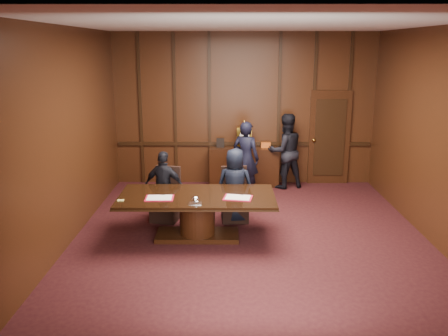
# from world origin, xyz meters

# --- Properties ---
(room) EXTENTS (7.00, 7.04, 3.50)m
(room) POSITION_xyz_m (0.07, 0.14, 1.72)
(room) COLOR black
(room) RESTS_ON ground
(sideboard) EXTENTS (1.60, 0.45, 1.54)m
(sideboard) POSITION_xyz_m (0.00, 3.26, 0.49)
(sideboard) COLOR black
(sideboard) RESTS_ON ground
(conference_table) EXTENTS (2.62, 1.32, 0.76)m
(conference_table) POSITION_xyz_m (-0.90, 0.10, 0.51)
(conference_table) COLOR black
(conference_table) RESTS_ON ground
(folder_left) EXTENTS (0.47, 0.35, 0.02)m
(folder_left) POSITION_xyz_m (-1.50, -0.08, 0.77)
(folder_left) COLOR #B4102D
(folder_left) RESTS_ON conference_table
(folder_right) EXTENTS (0.51, 0.40, 0.02)m
(folder_right) POSITION_xyz_m (-0.22, -0.06, 0.77)
(folder_right) COLOR #B4102D
(folder_right) RESTS_ON conference_table
(inkstand) EXTENTS (0.20, 0.14, 0.12)m
(inkstand) POSITION_xyz_m (-0.90, -0.35, 0.81)
(inkstand) COLOR white
(inkstand) RESTS_ON conference_table
(notepad) EXTENTS (0.10, 0.07, 0.01)m
(notepad) POSITION_xyz_m (-2.11, -0.21, 0.77)
(notepad) COLOR #CFC665
(notepad) RESTS_ON conference_table
(chair_left) EXTENTS (0.57, 0.57, 0.99)m
(chair_left) POSITION_xyz_m (-1.54, 0.98, 0.29)
(chair_left) COLOR black
(chair_left) RESTS_ON ground
(chair_right) EXTENTS (0.51, 0.51, 0.99)m
(chair_right) POSITION_xyz_m (-0.25, 0.98, 0.29)
(chair_right) COLOR black
(chair_right) RESTS_ON ground
(signatory_left) EXTENTS (0.84, 0.52, 1.33)m
(signatory_left) POSITION_xyz_m (-1.55, 0.90, 0.66)
(signatory_left) COLOR black
(signatory_left) RESTS_ON ground
(signatory_right) EXTENTS (0.73, 0.53, 1.39)m
(signatory_right) POSITION_xyz_m (-0.25, 0.90, 0.69)
(signatory_right) COLOR black
(signatory_right) RESTS_ON ground
(witness_left) EXTENTS (0.70, 0.60, 1.63)m
(witness_left) POSITION_xyz_m (0.01, 2.52, 0.82)
(witness_left) COLOR black
(witness_left) RESTS_ON ground
(witness_right) EXTENTS (0.98, 0.86, 1.71)m
(witness_right) POSITION_xyz_m (0.93, 3.10, 0.86)
(witness_right) COLOR black
(witness_right) RESTS_ON ground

